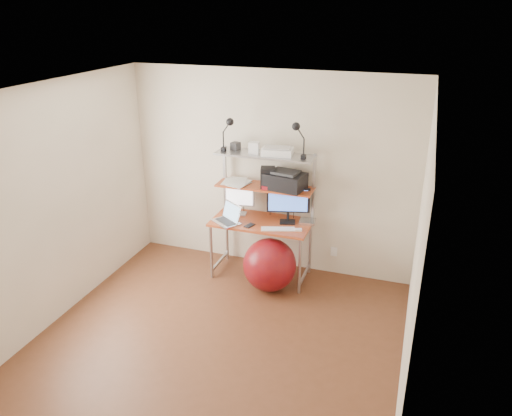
% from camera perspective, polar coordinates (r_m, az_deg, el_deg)
% --- Properties ---
extents(room, '(3.60, 3.60, 3.60)m').
position_cam_1_polar(room, '(4.61, -5.03, -2.61)').
color(room, brown).
rests_on(room, ground).
extents(computer_desk, '(1.20, 0.60, 1.57)m').
position_cam_1_polar(computer_desk, '(6.01, 0.80, 0.58)').
color(computer_desk, '#C85427').
rests_on(computer_desk, ground).
extents(desktop, '(1.20, 0.60, 0.00)m').
position_cam_1_polar(desktop, '(6.04, 0.60, -1.53)').
color(desktop, '#C85427').
rests_on(desktop, computer_desk).
extents(mid_shelf, '(1.18, 0.34, 0.00)m').
position_cam_1_polar(mid_shelf, '(6.00, 1.01, 2.54)').
color(mid_shelf, '#C85427').
rests_on(mid_shelf, computer_desk).
extents(top_shelf, '(1.18, 0.34, 0.00)m').
position_cam_1_polar(top_shelf, '(5.88, 1.04, 6.20)').
color(top_shelf, '#A6A5AA').
rests_on(top_shelf, computer_desk).
extents(floor, '(3.60, 3.60, 0.00)m').
position_cam_1_polar(floor, '(5.26, -4.55, -15.04)').
color(floor, brown).
rests_on(floor, ground).
extents(wall_outlet, '(0.08, 0.01, 0.12)m').
position_cam_1_polar(wall_outlet, '(6.35, 8.90, -4.95)').
color(wall_outlet, white).
rests_on(wall_outlet, room).
extents(monitor_silver, '(0.37, 0.15, 0.41)m').
position_cam_1_polar(monitor_silver, '(6.18, -1.87, 1.22)').
color(monitor_silver, silver).
rests_on(monitor_silver, desktop).
extents(monitor_black, '(0.51, 0.19, 0.51)m').
position_cam_1_polar(monitor_black, '(5.94, 3.71, 0.68)').
color(monitor_black, black).
rests_on(monitor_black, desktop).
extents(laptop, '(0.42, 0.41, 0.29)m').
position_cam_1_polar(laptop, '(6.02, -3.13, -1.16)').
color(laptop, silver).
rests_on(laptop, desktop).
extents(keyboard, '(0.41, 0.23, 0.01)m').
position_cam_1_polar(keyboard, '(5.83, 2.52, -2.41)').
color(keyboard, white).
rests_on(keyboard, desktop).
extents(mouse, '(0.10, 0.08, 0.02)m').
position_cam_1_polar(mouse, '(5.81, 4.84, -2.50)').
color(mouse, white).
rests_on(mouse, desktop).
extents(mac_mini, '(0.21, 0.21, 0.04)m').
position_cam_1_polar(mac_mini, '(6.03, 5.90, -1.54)').
color(mac_mini, silver).
rests_on(mac_mini, desktop).
extents(phone, '(0.11, 0.15, 0.01)m').
position_cam_1_polar(phone, '(5.92, -0.75, -2.01)').
color(phone, black).
rests_on(phone, desktop).
extents(printer, '(0.51, 0.39, 0.22)m').
position_cam_1_polar(printer, '(5.89, 3.32, 3.18)').
color(printer, black).
rests_on(printer, mid_shelf).
extents(nas_cube, '(0.20, 0.20, 0.24)m').
position_cam_1_polar(nas_cube, '(5.93, 1.35, 3.52)').
color(nas_cube, black).
rests_on(nas_cube, mid_shelf).
extents(red_box, '(0.19, 0.15, 0.05)m').
position_cam_1_polar(red_box, '(5.90, 1.44, 2.40)').
color(red_box, red).
rests_on(red_box, mid_shelf).
extents(scanner, '(0.38, 0.27, 0.09)m').
position_cam_1_polar(scanner, '(5.83, 2.47, 6.51)').
color(scanner, white).
rests_on(scanner, top_shelf).
extents(box_white, '(0.13, 0.11, 0.13)m').
position_cam_1_polar(box_white, '(5.88, -0.24, 6.89)').
color(box_white, white).
rests_on(box_white, top_shelf).
extents(box_grey, '(0.12, 0.12, 0.09)m').
position_cam_1_polar(box_grey, '(6.04, -2.36, 7.08)').
color(box_grey, '#2F2F32').
rests_on(box_grey, top_shelf).
extents(clip_lamp_left, '(0.16, 0.09, 0.41)m').
position_cam_1_polar(clip_lamp_left, '(5.89, -3.16, 9.20)').
color(clip_lamp_left, black).
rests_on(clip_lamp_left, top_shelf).
extents(clip_lamp_right, '(0.17, 0.09, 0.42)m').
position_cam_1_polar(clip_lamp_right, '(5.63, 4.78, 8.60)').
color(clip_lamp_right, black).
rests_on(clip_lamp_right, top_shelf).
extents(exercise_ball, '(0.64, 0.64, 0.64)m').
position_cam_1_polar(exercise_ball, '(5.95, 1.57, -6.50)').
color(exercise_ball, maroon).
rests_on(exercise_ball, floor).
extents(paper_stack, '(0.38, 0.40, 0.02)m').
position_cam_1_polar(paper_stack, '(6.11, -2.19, 3.00)').
color(paper_stack, white).
rests_on(paper_stack, mid_shelf).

